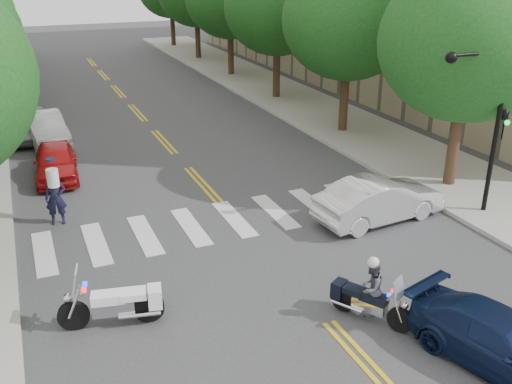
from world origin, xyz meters
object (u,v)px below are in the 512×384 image
motorcycle_police (369,292)px  convertible (379,200)px  officer_standing (56,198)px  sedan_blue (504,343)px  motorcycle_parked (121,304)px

motorcycle_police → convertible: bearing=-157.4°
motorcycle_police → officer_standing: bearing=-83.9°
officer_standing → sedan_blue: 14.06m
motorcycle_police → convertible: motorcycle_police is taller
motorcycle_parked → officer_standing: size_ratio=1.35×
motorcycle_police → motorcycle_parked: motorcycle_police is taller
officer_standing → motorcycle_police: bearing=-46.0°
motorcycle_parked → convertible: motorcycle_parked is taller
motorcycle_parked → officer_standing: 6.60m
officer_standing → convertible: (10.06, -4.00, -0.18)m
motorcycle_parked → sedan_blue: motorcycle_parked is taller
sedan_blue → officer_standing: bearing=109.7°
convertible → officer_standing: bearing=62.6°
motorcycle_police → convertible: (3.54, 4.73, -0.03)m
motorcycle_parked → sedan_blue: 8.81m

